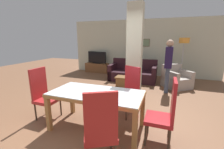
{
  "coord_description": "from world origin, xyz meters",
  "views": [
    {
      "loc": [
        1.22,
        -2.47,
        1.79
      ],
      "look_at": [
        0.0,
        0.9,
        0.93
      ],
      "focal_mm": 24.0,
      "sensor_mm": 36.0,
      "label": 1
    }
  ],
  "objects_px": {
    "sofa": "(133,74)",
    "bottle": "(131,74)",
    "dining_chair_head_right": "(165,111)",
    "floor_lamp": "(184,44)",
    "dining_table": "(96,100)",
    "coffee_table": "(125,82)",
    "armchair": "(176,79)",
    "tv_stand": "(97,68)",
    "dining_chair_head_left": "(43,93)",
    "standing_person": "(168,63)",
    "dining_chair_far_right": "(129,90)",
    "dining_chair_near_right": "(101,128)",
    "tv_screen": "(97,58)"
  },
  "relations": [
    {
      "from": "sofa",
      "to": "bottle",
      "type": "bearing_deg",
      "value": 97.21
    },
    {
      "from": "dining_chair_head_right",
      "to": "floor_lamp",
      "type": "xyz_separation_m",
      "value": [
        0.59,
        4.47,
        0.97
      ]
    },
    {
      "from": "dining_table",
      "to": "sofa",
      "type": "bearing_deg",
      "value": 91.35
    },
    {
      "from": "coffee_table",
      "to": "bottle",
      "type": "height_order",
      "value": "bottle"
    },
    {
      "from": "armchair",
      "to": "sofa",
      "type": "bearing_deg",
      "value": -49.94
    },
    {
      "from": "armchair",
      "to": "tv_stand",
      "type": "xyz_separation_m",
      "value": [
        -3.92,
        1.33,
        -0.04
      ]
    },
    {
      "from": "dining_table",
      "to": "dining_chair_head_left",
      "type": "bearing_deg",
      "value": 180.0
    },
    {
      "from": "armchair",
      "to": "tv_stand",
      "type": "height_order",
      "value": "armchair"
    },
    {
      "from": "dining_chair_head_right",
      "to": "standing_person",
      "type": "bearing_deg",
      "value": -0.51
    },
    {
      "from": "dining_table",
      "to": "dining_chair_far_right",
      "type": "bearing_deg",
      "value": 61.72
    },
    {
      "from": "dining_chair_head_right",
      "to": "dining_chair_far_right",
      "type": "height_order",
      "value": "same"
    },
    {
      "from": "dining_chair_head_right",
      "to": "dining_chair_near_right",
      "type": "distance_m",
      "value": 1.16
    },
    {
      "from": "sofa",
      "to": "tv_screen",
      "type": "relative_size",
      "value": 1.79
    },
    {
      "from": "dining_chair_head_left",
      "to": "tv_stand",
      "type": "bearing_deg",
      "value": -168.73
    },
    {
      "from": "tv_stand",
      "to": "floor_lamp",
      "type": "bearing_deg",
      "value": -4.41
    },
    {
      "from": "standing_person",
      "to": "dining_chair_head_right",
      "type": "bearing_deg",
      "value": -177.04
    },
    {
      "from": "dining_table",
      "to": "bottle",
      "type": "bearing_deg",
      "value": 89.62
    },
    {
      "from": "tv_stand",
      "to": "tv_screen",
      "type": "distance_m",
      "value": 0.55
    },
    {
      "from": "armchair",
      "to": "coffee_table",
      "type": "bearing_deg",
      "value": -19.4
    },
    {
      "from": "dining_chair_far_right",
      "to": "floor_lamp",
      "type": "height_order",
      "value": "floor_lamp"
    },
    {
      "from": "bottle",
      "to": "tv_stand",
      "type": "xyz_separation_m",
      "value": [
        -2.3,
        1.85,
        -0.23
      ]
    },
    {
      "from": "dining_chair_near_right",
      "to": "tv_screen",
      "type": "xyz_separation_m",
      "value": [
        -2.74,
        5.61,
        0.2
      ]
    },
    {
      "from": "bottle",
      "to": "dining_chair_near_right",
      "type": "bearing_deg",
      "value": -83.41
    },
    {
      "from": "dining_table",
      "to": "armchair",
      "type": "bearing_deg",
      "value": 64.66
    },
    {
      "from": "tv_stand",
      "to": "dining_chair_head_left",
      "type": "bearing_deg",
      "value": -78.73
    },
    {
      "from": "dining_chair_head_left",
      "to": "dining_table",
      "type": "bearing_deg",
      "value": 90.0
    },
    {
      "from": "dining_chair_far_right",
      "to": "standing_person",
      "type": "height_order",
      "value": "standing_person"
    },
    {
      "from": "dining_table",
      "to": "floor_lamp",
      "type": "relative_size",
      "value": 0.99
    },
    {
      "from": "armchair",
      "to": "dining_chair_head_right",
      "type": "bearing_deg",
      "value": 45.54
    },
    {
      "from": "dining_table",
      "to": "coffee_table",
      "type": "relative_size",
      "value": 2.54
    },
    {
      "from": "dining_chair_far_right",
      "to": "standing_person",
      "type": "relative_size",
      "value": 0.66
    },
    {
      "from": "dining_chair_head_right",
      "to": "coffee_table",
      "type": "distance_m",
      "value": 3.21
    },
    {
      "from": "dining_chair_head_right",
      "to": "tv_screen",
      "type": "bearing_deg",
      "value": 36.65
    },
    {
      "from": "floor_lamp",
      "to": "standing_person",
      "type": "bearing_deg",
      "value": -108.02
    },
    {
      "from": "dining_chair_near_right",
      "to": "dining_chair_head_right",
      "type": "bearing_deg",
      "value": 15.16
    },
    {
      "from": "dining_table",
      "to": "floor_lamp",
      "type": "height_order",
      "value": "floor_lamp"
    },
    {
      "from": "dining_chair_near_right",
      "to": "tv_stand",
      "type": "xyz_separation_m",
      "value": [
        -2.74,
        5.61,
        -0.35
      ]
    },
    {
      "from": "dining_table",
      "to": "bottle",
      "type": "relative_size",
      "value": 7.7
    },
    {
      "from": "tv_stand",
      "to": "dining_chair_head_right",
      "type": "bearing_deg",
      "value": -53.35
    },
    {
      "from": "dining_chair_head_right",
      "to": "sofa",
      "type": "distance_m",
      "value": 4.06
    },
    {
      "from": "tv_stand",
      "to": "standing_person",
      "type": "height_order",
      "value": "standing_person"
    },
    {
      "from": "dining_chair_head_left",
      "to": "tv_stand",
      "type": "xyz_separation_m",
      "value": [
        -0.96,
        4.79,
        -0.35
      ]
    },
    {
      "from": "dining_chair_head_right",
      "to": "armchair",
      "type": "bearing_deg",
      "value": -5.87
    },
    {
      "from": "dining_chair_near_right",
      "to": "armchair",
      "type": "xyz_separation_m",
      "value": [
        1.19,
        4.27,
        -0.31
      ]
    },
    {
      "from": "armchair",
      "to": "tv_stand",
      "type": "bearing_deg",
      "value": -57.34
    },
    {
      "from": "sofa",
      "to": "dining_table",
      "type": "bearing_deg",
      "value": 91.35
    },
    {
      "from": "dining_chair_near_right",
      "to": "sofa",
      "type": "xyz_separation_m",
      "value": [
        -0.54,
        4.62,
        -0.29
      ]
    },
    {
      "from": "dining_table",
      "to": "bottle",
      "type": "xyz_separation_m",
      "value": [
        0.02,
        2.94,
        -0.14
      ]
    },
    {
      "from": "dining_chair_head_left",
      "to": "dining_chair_far_right",
      "type": "relative_size",
      "value": 1.0
    },
    {
      "from": "bottle",
      "to": "tv_screen",
      "type": "distance_m",
      "value": 2.97
    }
  ]
}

